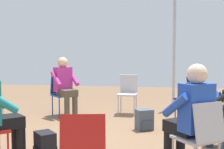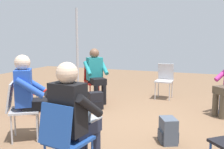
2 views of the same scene
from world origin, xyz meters
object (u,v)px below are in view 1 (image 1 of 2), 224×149
chair_southeast (191,96)px  backpack_by_empty_chair (144,121)px  chair_southwest (201,134)px  person_in_magenta (65,83)px  backpack_near_laptop_user (45,148)px  chair_northeast (62,92)px  person_in_blue (190,113)px  chair_east (128,91)px

chair_southeast → backpack_by_empty_chair: chair_southeast is taller
chair_southwest → person_in_magenta: 3.75m
backpack_near_laptop_user → chair_northeast: bearing=13.3°
chair_southwest → backpack_by_empty_chair: (2.02, 0.68, -0.34)m
person_in_blue → person_in_magenta: size_ratio=1.00×
person_in_blue → backpack_by_empty_chair: person_in_blue is taller
chair_southeast → chair_southwest: (-2.87, 0.18, 0.00)m
person_in_blue → backpack_by_empty_chair: size_ratio=3.44×
chair_southwest → backpack_near_laptop_user: 1.91m
person_in_magenta → backpack_by_empty_chair: bearing=109.4°
chair_southeast → person_in_magenta: bearing=47.5°
chair_southeast → backpack_near_laptop_user: 3.26m
chair_southwest → person_in_blue: size_ratio=0.69×
person_in_blue → backpack_near_laptop_user: bearing=137.8°
chair_east → chair_southwest: (-3.37, -1.10, 0.00)m
chair_northeast → backpack_by_empty_chair: (-1.00, -1.80, -0.34)m
backpack_by_empty_chair → chair_southwest: bearing=-161.4°
chair_northeast → backpack_by_empty_chair: size_ratio=2.36×
chair_east → backpack_by_empty_chair: size_ratio=2.36×
backpack_by_empty_chair → chair_northeast: bearing=61.0°
chair_northeast → person_in_magenta: 0.26m
person_in_blue → backpack_by_empty_chair: 2.05m
chair_east → backpack_by_empty_chair: bearing=110.1°
chair_northeast → person_in_magenta: (-0.12, -0.11, 0.20)m
chair_southwest → chair_southeast: bearing=50.6°
chair_southwest → person_in_magenta: bearing=93.5°
chair_east → chair_southeast: same height
backpack_near_laptop_user → backpack_by_empty_chair: size_ratio=1.00×
chair_southeast → backpack_near_laptop_user: (-2.53, 2.03, -0.34)m
chair_northeast → chair_southeast: bearing=133.5°
chair_northeast → backpack_near_laptop_user: chair_northeast is taller
chair_east → backpack_near_laptop_user: (-3.04, 0.75, -0.34)m
chair_southeast → backpack_near_laptop_user: size_ratio=2.36×
chair_east → person_in_magenta: (-0.47, 1.27, 0.20)m
chair_southwest → person_in_blue: 0.26m
chair_southwest → person_in_magenta: (2.90, 2.37, 0.20)m
chair_southeast → person_in_magenta: 2.56m
chair_southeast → person_in_magenta: (0.03, 2.55, 0.20)m
backpack_by_empty_chair → person_in_magenta: bearing=62.5°
person_in_blue → chair_northeast: bearing=93.8°
chair_southeast → chair_northeast: (0.16, 2.67, 0.00)m
chair_southwest → person_in_magenta: person_in_magenta is taller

